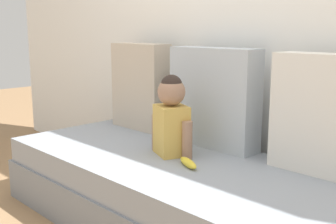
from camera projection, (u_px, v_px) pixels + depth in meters
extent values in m
cube|color=white|center=(240.00, 11.00, 2.49)|extent=(5.30, 0.10, 2.37)
cube|color=gray|center=(171.00, 205.00, 2.30)|extent=(2.10, 0.90, 0.25)
cube|color=#8C939E|center=(171.00, 171.00, 2.26)|extent=(2.03, 0.87, 0.15)
cube|color=#C1B29E|center=(141.00, 86.00, 2.88)|extent=(0.45, 0.16, 0.59)
cube|color=#B2BCC6|center=(214.00, 98.00, 2.43)|extent=(0.57, 0.16, 0.58)
cube|color=silver|center=(320.00, 114.00, 1.98)|extent=(0.45, 0.16, 0.57)
cube|color=gold|center=(171.00, 130.00, 2.29)|extent=(0.23, 0.22, 0.27)
sphere|color=#9E755B|center=(171.00, 92.00, 2.25)|extent=(0.15, 0.15, 0.15)
sphere|color=#2D231E|center=(171.00, 86.00, 2.24)|extent=(0.12, 0.12, 0.12)
cylinder|color=#9E755B|center=(157.00, 132.00, 2.38)|extent=(0.06, 0.06, 0.21)
cylinder|color=#9E755B|center=(187.00, 140.00, 2.21)|extent=(0.06, 0.06, 0.21)
ellipsoid|color=yellow|center=(188.00, 163.00, 2.10)|extent=(0.17, 0.11, 0.04)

